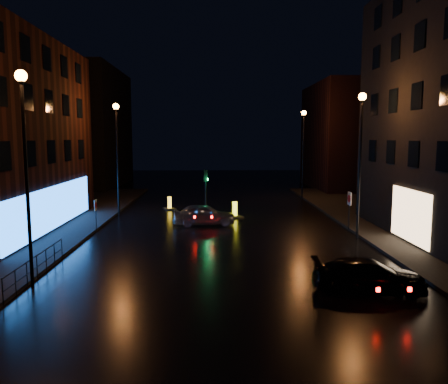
{
  "coord_description": "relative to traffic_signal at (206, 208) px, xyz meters",
  "views": [
    {
      "loc": [
        -0.62,
        -18.86,
        5.85
      ],
      "look_at": [
        -0.02,
        5.62,
        2.8
      ],
      "focal_mm": 35.0,
      "sensor_mm": 36.0,
      "label": 1
    }
  ],
  "objects": [
    {
      "name": "ground",
      "position": [
        1.2,
        -14.0,
        -0.5
      ],
      "size": [
        120.0,
        120.0,
        0.0
      ],
      "primitive_type": "plane",
      "color": "black",
      "rests_on": "ground"
    },
    {
      "name": "pavement_right",
      "position": [
        15.2,
        -6.0,
        -0.43
      ],
      "size": [
        12.0,
        44.0,
        0.15
      ],
      "primitive_type": "cube",
      "color": "black",
      "rests_on": "ground"
    },
    {
      "name": "building_far_left",
      "position": [
        -14.8,
        21.0,
        6.5
      ],
      "size": [
        8.0,
        16.0,
        14.0
      ],
      "primitive_type": "cube",
      "color": "black",
      "rests_on": "ground"
    },
    {
      "name": "building_far_right",
      "position": [
        16.2,
        18.0,
        5.5
      ],
      "size": [
        8.0,
        14.0,
        12.0
      ],
      "primitive_type": "cube",
      "color": "black",
      "rests_on": "ground"
    },
    {
      "name": "street_lamp_lnear",
      "position": [
        -6.6,
        -16.0,
        5.06
      ],
      "size": [
        0.44,
        0.44,
        8.37
      ],
      "color": "black",
      "rests_on": "ground"
    },
    {
      "name": "street_lamp_lfar",
      "position": [
        -6.6,
        -0.0,
        5.06
      ],
      "size": [
        0.44,
        0.44,
        8.37
      ],
      "color": "black",
      "rests_on": "ground"
    },
    {
      "name": "street_lamp_rnear",
      "position": [
        9.0,
        -8.0,
        5.06
      ],
      "size": [
        0.44,
        0.44,
        8.37
      ],
      "color": "black",
      "rests_on": "ground"
    },
    {
      "name": "street_lamp_rfar",
      "position": [
        9.0,
        8.0,
        5.06
      ],
      "size": [
        0.44,
        0.44,
        8.37
      ],
      "color": "black",
      "rests_on": "ground"
    },
    {
      "name": "traffic_signal",
      "position": [
        0.0,
        0.0,
        0.0
      ],
      "size": [
        1.4,
        2.4,
        3.45
      ],
      "color": "black",
      "rests_on": "ground"
    },
    {
      "name": "guard_railing",
      "position": [
        -6.8,
        -15.0,
        0.24
      ],
      "size": [
        0.05,
        6.04,
        1.0
      ],
      "color": "black",
      "rests_on": "ground"
    },
    {
      "name": "silver_hatchback",
      "position": [
        -0.05,
        -3.94,
        0.21
      ],
      "size": [
        4.31,
        1.98,
        1.43
      ],
      "primitive_type": "imported",
      "rotation": [
        0.0,
        0.0,
        1.64
      ],
      "color": "#ABAFB3",
      "rests_on": "ground"
    },
    {
      "name": "dark_sedan",
      "position": [
        6.52,
        -16.86,
        0.12
      ],
      "size": [
        4.41,
        2.08,
        1.24
      ],
      "primitive_type": "imported",
      "rotation": [
        0.0,
        0.0,
        1.49
      ],
      "color": "black",
      "rests_on": "ground"
    },
    {
      "name": "bollard_near",
      "position": [
        2.15,
        -1.03,
        -0.25
      ],
      "size": [
        1.34,
        1.57,
        1.16
      ],
      "rotation": [
        0.0,
        0.0,
        0.41
      ],
      "color": "black",
      "rests_on": "ground"
    },
    {
      "name": "bollard_far",
      "position": [
        -3.03,
        2.63,
        -0.27
      ],
      "size": [
        1.22,
        1.42,
        1.05
      ],
      "rotation": [
        0.0,
        0.0,
        0.42
      ],
      "color": "black",
      "rests_on": "ground"
    },
    {
      "name": "road_sign_left",
      "position": [
        -6.7,
        -6.1,
        1.04
      ],
      "size": [
        0.07,
        0.5,
        2.06
      ],
      "rotation": [
        0.0,
        0.0,
        -0.02
      ],
      "color": "black",
      "rests_on": "ground"
    },
    {
      "name": "road_sign_right",
      "position": [
        9.1,
        -6.04,
        1.36
      ],
      "size": [
        0.09,
        0.6,
        2.48
      ],
      "rotation": [
        0.0,
        0.0,
        3.18
      ],
      "color": "black",
      "rests_on": "ground"
    }
  ]
}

